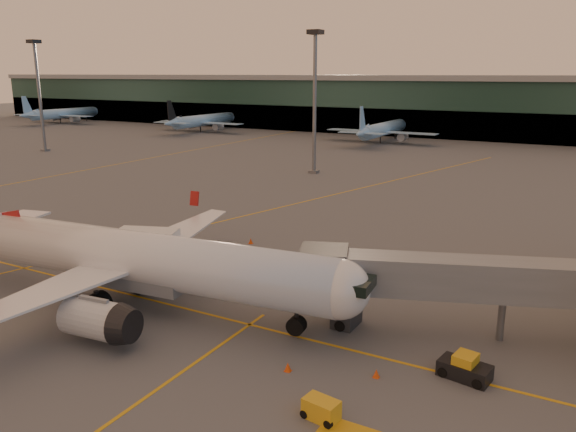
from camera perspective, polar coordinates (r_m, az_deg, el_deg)
The scene contains 14 objects.
ground at distance 41.87m, azimuth -13.62°, elevation -11.82°, with size 600.00×600.00×0.00m, color #4C4F54.
taxi_markings at distance 81.18m, azimuth 3.89°, elevation 1.36°, with size 100.12×173.00×0.01m.
terminal at distance 171.28m, azimuth 20.52°, elevation 10.28°, with size 400.00×20.00×17.60m.
mast_west_far at distance 146.48m, azimuth -24.00°, elevation 11.82°, with size 2.40×2.40×25.60m.
mast_west_near at distance 104.06m, azimuth 2.73°, elevation 12.48°, with size 2.40×2.40×25.60m.
distant_aircraft_row at distance 153.75m, azimuth 11.03°, elevation 7.27°, with size 290.00×34.00×13.00m.
main_airplane at distance 46.14m, azimuth -15.96°, elevation -4.21°, with size 40.21×36.31×12.13m.
jet_bridge at distance 41.81m, azimuth 23.19°, elevation -6.44°, with size 28.57×12.84×5.96m.
catering_truck at distance 53.31m, azimuth -13.95°, elevation -3.28°, with size 6.00×4.17×4.28m.
gpu_cart at distance 32.03m, azimuth 3.38°, elevation -19.04°, with size 2.11×1.44×1.15m.
pushback_tug at distance 37.14m, azimuth 17.51°, elevation -14.55°, with size 3.29×2.13×1.58m.
cone_nose at distance 36.18m, azimuth 8.96°, elevation -15.53°, with size 0.43×0.43×0.55m.
cone_wing_left at distance 61.67m, azimuth -3.81°, elevation -2.55°, with size 0.49×0.49×0.62m.
cone_fwd at distance 36.41m, azimuth -0.01°, elevation -15.09°, with size 0.46×0.46×0.59m.
Camera 1 is at (26.12, -27.22, 18.16)m, focal length 35.00 mm.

